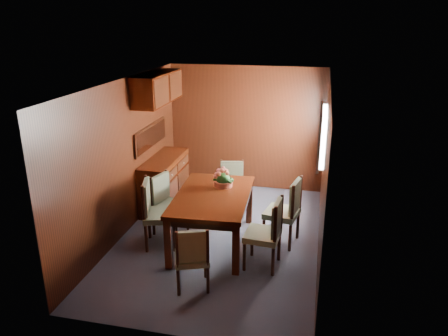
% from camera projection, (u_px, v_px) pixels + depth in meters
% --- Properties ---
extents(ground, '(4.50, 4.50, 0.00)m').
position_uv_depth(ground, '(220.00, 238.00, 6.81)').
color(ground, '#3A3E4F').
rests_on(ground, ground).
extents(room_shell, '(3.06, 4.52, 2.41)m').
position_uv_depth(room_shell, '(218.00, 131.00, 6.59)').
color(room_shell, black).
rests_on(room_shell, ground).
extents(sideboard, '(0.48, 1.40, 0.90)m').
position_uv_depth(sideboard, '(165.00, 182.00, 7.84)').
color(sideboard, black).
rests_on(sideboard, ground).
extents(dining_table, '(1.15, 1.75, 0.80)m').
position_uv_depth(dining_table, '(213.00, 201.00, 6.43)').
color(dining_table, black).
rests_on(dining_table, ground).
extents(chair_left_near, '(0.59, 0.60, 1.04)m').
position_uv_depth(chair_left_near, '(155.00, 210.00, 6.42)').
color(chair_left_near, black).
rests_on(chair_left_near, ground).
extents(chair_left_far, '(0.54, 0.56, 0.96)m').
position_uv_depth(chair_left_far, '(166.00, 200.00, 6.85)').
color(chair_left_far, black).
rests_on(chair_left_far, ground).
extents(chair_right_near, '(0.50, 0.51, 1.00)m').
position_uv_depth(chair_right_near, '(268.00, 230.00, 5.86)').
color(chair_right_near, black).
rests_on(chair_right_near, ground).
extents(chair_right_far, '(0.56, 0.58, 1.04)m').
position_uv_depth(chair_right_far, '(287.00, 208.00, 6.47)').
color(chair_right_far, black).
rests_on(chair_right_far, ground).
extents(chair_head, '(0.53, 0.52, 0.88)m').
position_uv_depth(chair_head, '(192.00, 255.00, 5.37)').
color(chair_head, black).
rests_on(chair_head, ground).
extents(chair_foot, '(0.51, 0.49, 0.90)m').
position_uv_depth(chair_foot, '(232.00, 184.00, 7.60)').
color(chair_foot, black).
rests_on(chair_foot, ground).
extents(flower_centerpiece, '(0.30, 0.30, 0.30)m').
position_uv_depth(flower_centerpiece, '(223.00, 177.00, 6.65)').
color(flower_centerpiece, '#AF4F35').
rests_on(flower_centerpiece, dining_table).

